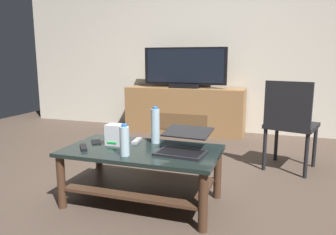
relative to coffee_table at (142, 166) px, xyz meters
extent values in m
plane|color=#4C3D33|center=(0.06, 0.26, -0.29)|extent=(7.68, 7.68, 0.00)
cube|color=beige|center=(0.06, 2.69, 1.11)|extent=(6.40, 0.12, 2.80)
cube|color=black|center=(0.00, 0.00, 0.12)|extent=(1.14, 0.62, 0.03)
cube|color=#472D1E|center=(0.00, 0.00, -0.14)|extent=(1.00, 0.55, 0.02)
cylinder|color=#472D1E|center=(-0.52, -0.26, -0.09)|extent=(0.06, 0.06, 0.39)
cylinder|color=#472D1E|center=(0.52, -0.26, -0.09)|extent=(0.06, 0.06, 0.39)
cylinder|color=#472D1E|center=(-0.52, 0.26, -0.09)|extent=(0.06, 0.06, 0.39)
cylinder|color=#472D1E|center=(0.52, 0.26, -0.09)|extent=(0.06, 0.06, 0.39)
cube|color=olive|center=(-0.33, 2.37, 0.04)|extent=(1.72, 0.45, 0.66)
cube|color=brown|center=(-0.33, 2.14, -0.09)|extent=(0.77, 0.01, 0.23)
cube|color=black|center=(-0.33, 2.35, 0.40)|extent=(0.42, 0.20, 0.05)
cube|color=black|center=(-0.33, 2.35, 0.68)|extent=(1.21, 0.04, 0.52)
cube|color=black|center=(-0.33, 2.33, 0.68)|extent=(1.12, 0.01, 0.47)
cube|color=black|center=(1.08, 1.17, 0.14)|extent=(0.55, 0.55, 0.04)
cube|color=black|center=(1.03, 0.98, 0.36)|extent=(0.41, 0.15, 0.44)
cylinder|color=black|center=(1.32, 1.30, -0.08)|extent=(0.04, 0.04, 0.42)
cylinder|color=black|center=(0.96, 1.41, -0.08)|extent=(0.04, 0.04, 0.42)
cylinder|color=black|center=(1.21, 0.93, -0.08)|extent=(0.04, 0.04, 0.42)
cylinder|color=black|center=(0.85, 1.04, -0.08)|extent=(0.04, 0.04, 0.42)
cube|color=black|center=(0.31, -0.04, 0.14)|extent=(0.35, 0.26, 0.02)
cube|color=black|center=(0.31, -0.04, 0.15)|extent=(0.31, 0.20, 0.00)
cube|color=black|center=(0.32, 0.10, 0.26)|extent=(0.35, 0.26, 0.05)
cube|color=#3F8CD8|center=(0.32, 0.09, 0.26)|extent=(0.32, 0.22, 0.04)
cube|color=silver|center=(-0.24, 0.05, 0.21)|extent=(0.13, 0.11, 0.16)
cube|color=#19D84C|center=(-0.24, -0.01, 0.16)|extent=(0.08, 0.00, 0.01)
cylinder|color=silver|center=(-0.05, -0.19, 0.23)|extent=(0.07, 0.07, 0.20)
cylinder|color=blue|center=(-0.05, -0.19, 0.34)|extent=(0.04, 0.04, 0.02)
cylinder|color=silver|center=(0.03, 0.20, 0.26)|extent=(0.07, 0.07, 0.27)
cylinder|color=blue|center=(0.03, 0.20, 0.41)|extent=(0.04, 0.04, 0.02)
cube|color=black|center=(-0.41, 0.05, 0.13)|extent=(0.14, 0.15, 0.01)
cube|color=black|center=(-0.41, -0.13, 0.14)|extent=(0.13, 0.15, 0.02)
cube|color=#99999E|center=(-0.11, 0.17, 0.14)|extent=(0.07, 0.16, 0.02)
camera|label=1|loc=(0.90, -2.09, 0.78)|focal=34.08mm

